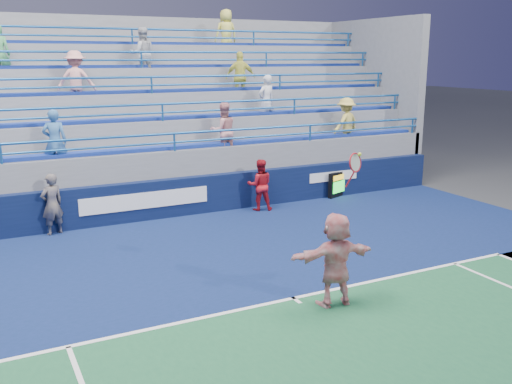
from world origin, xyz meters
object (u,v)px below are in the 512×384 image
tennis_player (336,259)px  line_judge (52,204)px  serve_speed_board (341,184)px  ball_girl (260,185)px

tennis_player → line_judge: size_ratio=1.76×
serve_speed_board → tennis_player: bearing=-125.7°
serve_speed_board → line_judge: size_ratio=0.72×
line_judge → ball_girl: bearing=156.5°
serve_speed_board → line_judge: bearing=-179.1°
serve_speed_board → ball_girl: size_ratio=0.75×
tennis_player → line_judge: (-4.01, 6.78, -0.08)m
serve_speed_board → ball_girl: (-3.16, -0.39, 0.35)m
serve_speed_board → line_judge: (-8.97, -0.14, 0.39)m
serve_speed_board → line_judge: 8.98m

